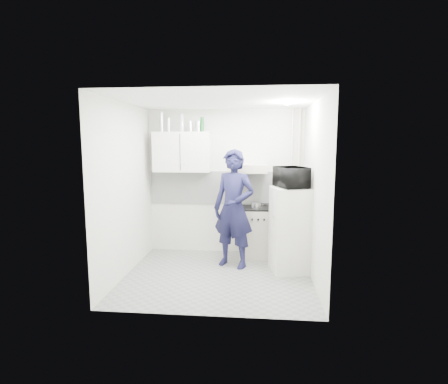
{
  "coord_description": "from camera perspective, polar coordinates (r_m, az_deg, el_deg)",
  "views": [
    {
      "loc": [
        0.57,
        -5.05,
        1.99
      ],
      "look_at": [
        0.07,
        0.3,
        1.25
      ],
      "focal_mm": 28.0,
      "sensor_mm": 36.0,
      "label": 1
    }
  ],
  "objects": [
    {
      "name": "pipe_a",
      "position": [
        6.3,
        12.0,
        1.38
      ],
      "size": [
        0.05,
        0.05,
        2.6
      ],
      "primitive_type": "cylinder",
      "color": "#BAB59F",
      "rests_on": "floor"
    },
    {
      "name": "bottle_d",
      "position": [
        6.28,
        -6.91,
        11.14
      ],
      "size": [
        0.07,
        0.07,
        0.31
      ],
      "primitive_type": "cylinder",
      "color": "#B2B7BC",
      "rests_on": "upper_cabinet"
    },
    {
      "name": "wall_right",
      "position": [
        5.16,
        14.57,
        -0.09
      ],
      "size": [
        0.0,
        2.6,
        2.6
      ],
      "primitive_type": "plane",
      "rotation": [
        1.57,
        0.0,
        -1.57
      ],
      "color": "beige",
      "rests_on": "floor"
    },
    {
      "name": "range_hood",
      "position": [
        6.06,
        4.23,
        3.85
      ],
      "size": [
        0.6,
        0.5,
        0.14
      ],
      "primitive_type": "cube",
      "color": "#BAB59F",
      "rests_on": "wall_back"
    },
    {
      "name": "canister_a",
      "position": [
        6.24,
        -5.56,
        10.61
      ],
      "size": [
        0.08,
        0.08,
        0.19
      ],
      "primitive_type": "cylinder",
      "color": "silver",
      "rests_on": "upper_cabinet"
    },
    {
      "name": "bottle_e",
      "position": [
        6.21,
        -3.59,
        10.94
      ],
      "size": [
        0.06,
        0.06,
        0.25
      ],
      "primitive_type": "cylinder",
      "color": "#144C1E",
      "rests_on": "upper_cabinet"
    },
    {
      "name": "wall_back",
      "position": [
        6.36,
        0.2,
        1.62
      ],
      "size": [
        2.8,
        0.0,
        2.8
      ],
      "primitive_type": "plane",
      "rotation": [
        1.57,
        0.0,
        0.0
      ],
      "color": "beige",
      "rests_on": "floor"
    },
    {
      "name": "bottle_b",
      "position": [
        6.33,
        -9.05,
        10.75
      ],
      "size": [
        0.06,
        0.06,
        0.24
      ],
      "primitive_type": "cylinder",
      "color": "silver",
      "rests_on": "upper_cabinet"
    },
    {
      "name": "pipe_b",
      "position": [
        6.29,
        10.91,
        1.4
      ],
      "size": [
        0.04,
        0.04,
        2.6
      ],
      "primitive_type": "cylinder",
      "color": "#BAB59F",
      "rests_on": "floor"
    },
    {
      "name": "upper_cabinet",
      "position": [
        6.27,
        -6.84,
        6.51
      ],
      "size": [
        1.0,
        0.35,
        0.7
      ],
      "primitive_type": "cube",
      "color": "silver",
      "rests_on": "wall_back"
    },
    {
      "name": "canister_b",
      "position": [
        6.22,
        -4.31,
        10.6
      ],
      "size": [
        0.1,
        0.1,
        0.18
      ],
      "primitive_type": "cylinder",
      "color": "silver",
      "rests_on": "upper_cabinet"
    },
    {
      "name": "floor",
      "position": [
        5.46,
        -1.03,
        -13.55
      ],
      "size": [
        2.8,
        2.8,
        0.0
      ],
      "primitive_type": "plane",
      "color": "gray",
      "rests_on": "ground"
    },
    {
      "name": "microwave",
      "position": [
        5.43,
        10.96,
        2.38
      ],
      "size": [
        0.67,
        0.56,
        0.32
      ],
      "primitive_type": "imported",
      "rotation": [
        0.0,
        0.0,
        1.92
      ],
      "color": "black",
      "rests_on": "fridge"
    },
    {
      "name": "wall_left",
      "position": [
        5.46,
        -15.82,
        0.29
      ],
      "size": [
        0.0,
        2.6,
        2.6
      ],
      "primitive_type": "plane",
      "rotation": [
        1.57,
        0.0,
        1.57
      ],
      "color": "beige",
      "rests_on": "floor"
    },
    {
      "name": "backsplash",
      "position": [
        6.36,
        0.19,
        0.71
      ],
      "size": [
        2.74,
        0.03,
        0.6
      ],
      "primitive_type": "cube",
      "color": "white",
      "rests_on": "wall_back"
    },
    {
      "name": "person",
      "position": [
        5.63,
        1.59,
        -2.74
      ],
      "size": [
        0.82,
        0.69,
        1.91
      ],
      "primitive_type": "imported",
      "rotation": [
        0.0,
        0.0,
        -0.39
      ],
      "color": "black",
      "rests_on": "floor"
    },
    {
      "name": "ceiling_spot_fixture",
      "position": [
        5.3,
        10.3,
        14.0
      ],
      "size": [
        0.1,
        0.1,
        0.02
      ],
      "primitive_type": "cylinder",
      "color": "white",
      "rests_on": "ceiling"
    },
    {
      "name": "ceiling",
      "position": [
        5.12,
        -1.1,
        14.69
      ],
      "size": [
        2.8,
        2.8,
        0.0
      ],
      "primitive_type": "plane",
      "color": "white",
      "rests_on": "wall_back"
    },
    {
      "name": "stove_top",
      "position": [
        6.15,
        5.15,
        -2.62
      ],
      "size": [
        0.52,
        0.52,
        0.03
      ],
      "primitive_type": "cube",
      "color": "black",
      "rests_on": "stove"
    },
    {
      "name": "fridge",
      "position": [
        5.56,
        10.74,
        -6.08
      ],
      "size": [
        0.66,
        0.66,
        1.33
      ],
      "primitive_type": "cube",
      "rotation": [
        0.0,
        0.0,
        0.22
      ],
      "color": "silver",
      "rests_on": "floor"
    },
    {
      "name": "bottle_a",
      "position": [
        6.36,
        -10.19,
        11.13
      ],
      "size": [
        0.08,
        0.08,
        0.34
      ],
      "primitive_type": "cylinder",
      "color": "silver",
      "rests_on": "upper_cabinet"
    },
    {
      "name": "stove",
      "position": [
        6.25,
        5.09,
        -6.65
      ],
      "size": [
        0.54,
        0.54,
        0.86
      ],
      "primitive_type": "cube",
      "color": "#BAB59F",
      "rests_on": "floor"
    },
    {
      "name": "saucepan",
      "position": [
        6.08,
        5.31,
        -2.16
      ],
      "size": [
        0.16,
        0.16,
        0.09
      ],
      "primitive_type": "cylinder",
      "color": "silver",
      "rests_on": "stove_top"
    }
  ]
}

